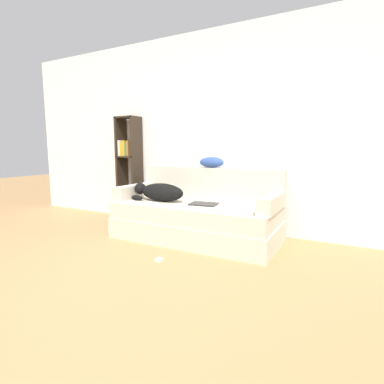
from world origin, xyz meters
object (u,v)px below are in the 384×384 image
(couch, at_px, (196,221))
(power_adapter, at_px, (159,260))
(laptop, at_px, (204,204))
(throw_pillow, at_px, (211,162))
(bookshelf, at_px, (129,162))
(dog, at_px, (159,192))

(couch, distance_m, power_adapter, 0.86)
(couch, bearing_deg, laptop, -20.31)
(throw_pillow, xyz_separation_m, bookshelf, (-1.45, 0.06, -0.03))
(power_adapter, bearing_deg, dog, 123.74)
(couch, xyz_separation_m, power_adapter, (0.02, -0.83, -0.21))
(laptop, height_order, power_adapter, laptop)
(laptop, height_order, throw_pillow, throw_pillow)
(couch, bearing_deg, dog, -169.37)
(laptop, relative_size, throw_pillow, 1.02)
(couch, height_order, throw_pillow, throw_pillow)
(dog, relative_size, laptop, 2.11)
(throw_pillow, bearing_deg, power_adapter, -90.38)
(couch, height_order, dog, dog)
(couch, distance_m, laptop, 0.28)
(bookshelf, bearing_deg, power_adapter, -41.97)
(laptop, xyz_separation_m, bookshelf, (-1.56, 0.51, 0.44))
(throw_pillow, bearing_deg, bookshelf, 177.55)
(laptop, relative_size, power_adapter, 5.10)
(dog, height_order, laptop, dog)
(laptop, xyz_separation_m, throw_pillow, (-0.11, 0.45, 0.48))
(dog, distance_m, bookshelf, 1.15)
(throw_pillow, distance_m, bookshelf, 1.45)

